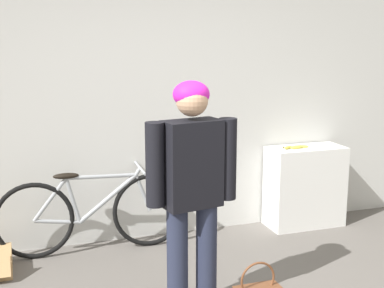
% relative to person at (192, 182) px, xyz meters
% --- Properties ---
extents(wall_back, '(8.00, 0.07, 2.60)m').
position_rel_person_xyz_m(wall_back, '(0.07, 1.53, 0.35)').
color(wall_back, silver).
rests_on(wall_back, ground_plane).
extents(side_shelf, '(0.76, 0.37, 0.81)m').
position_rel_person_xyz_m(side_shelf, '(1.64, 1.30, -0.55)').
color(side_shelf, white).
rests_on(side_shelf, ground_plane).
extents(person, '(0.63, 0.26, 1.62)m').
position_rel_person_xyz_m(person, '(0.00, 0.00, 0.00)').
color(person, '#23283D').
rests_on(person, ground_plane).
extents(bicycle, '(1.70, 0.46, 0.75)m').
position_rel_person_xyz_m(bicycle, '(-0.49, 1.28, -0.58)').
color(bicycle, black).
rests_on(bicycle, ground_plane).
extents(banana, '(0.28, 0.08, 0.03)m').
position_rel_person_xyz_m(banana, '(1.50, 1.27, -0.12)').
color(banana, '#EAD64C').
rests_on(banana, side_shelf).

